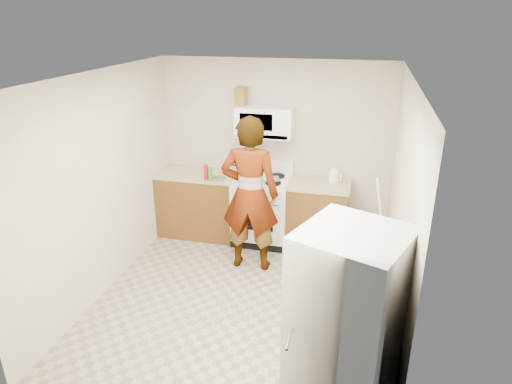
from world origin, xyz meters
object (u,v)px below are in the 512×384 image
(gas_range, at_px, (262,209))
(saucepan, at_px, (250,170))
(fridge, at_px, (346,335))
(microwave, at_px, (265,121))
(person, at_px, (250,195))
(kettle, at_px, (334,176))

(gas_range, xyz_separation_m, saucepan, (-0.19, 0.09, 0.54))
(fridge, bearing_deg, microwave, 134.69)
(person, distance_m, fridge, 2.55)
(person, bearing_deg, microwave, -92.55)
(person, relative_size, fridge, 1.16)
(microwave, distance_m, person, 1.12)
(fridge, distance_m, saucepan, 3.36)
(saucepan, bearing_deg, fridge, -63.63)
(person, bearing_deg, fridge, 117.36)
(microwave, distance_m, saucepan, 0.71)
(microwave, distance_m, kettle, 1.17)
(kettle, height_order, saucepan, kettle)
(gas_range, bearing_deg, kettle, 5.64)
(person, bearing_deg, kettle, -142.06)
(fridge, xyz_separation_m, saucepan, (-1.49, 3.01, 0.17))
(person, height_order, saucepan, person)
(kettle, bearing_deg, fridge, -75.05)
(person, relative_size, kettle, 11.95)
(kettle, xyz_separation_m, saucepan, (-1.15, -0.01, 0.00))
(gas_range, relative_size, microwave, 1.49)
(person, distance_m, kettle, 1.26)
(gas_range, height_order, saucepan, gas_range)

